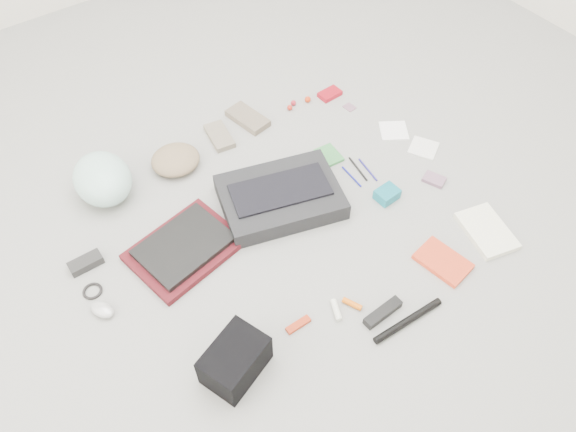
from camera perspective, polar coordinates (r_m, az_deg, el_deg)
ground_plane at (r=2.21m, az=0.00°, el=-0.81°), size 4.00×4.00×0.00m
messenger_bag at (r=2.25m, az=-0.78°, el=1.95°), size 0.55×0.46×0.08m
bag_flap at (r=2.22m, az=-0.79°, el=2.69°), size 0.42×0.28×0.01m
laptop_sleeve at (r=2.16m, az=-10.45°, el=-3.32°), size 0.44×0.36×0.03m
laptop at (r=2.14m, az=-10.54°, el=-2.94°), size 0.37×0.29×0.02m
bike_helmet at (r=2.37m, az=-18.33°, el=3.60°), size 0.25×0.30×0.17m
beanie at (r=2.44m, az=-11.36°, el=5.63°), size 0.23×0.23×0.07m
mitten_left at (r=2.55m, az=-6.98°, el=8.06°), size 0.12×0.19×0.03m
mitten_right at (r=2.62m, az=-4.11°, el=9.89°), size 0.14×0.22×0.03m
power_brick at (r=2.22m, az=-19.85°, el=-4.50°), size 0.12×0.06×0.03m
cable_coil at (r=2.15m, az=-19.25°, el=-7.21°), size 0.08×0.08×0.01m
mouse at (r=2.09m, az=-18.36°, el=-9.01°), size 0.09×0.11×0.04m
camera_bag at (r=1.85m, az=-5.40°, el=-14.41°), size 0.25×0.21×0.14m
multitool at (r=1.97m, az=1.05°, el=-10.98°), size 0.09×0.03×0.01m
toiletry_tube_white at (r=2.00m, az=4.92°, el=-9.49°), size 0.05×0.08×0.02m
toiletry_tube_orange at (r=2.01m, az=6.54°, el=-8.86°), size 0.05×0.07×0.02m
u_lock at (r=2.01m, az=9.61°, el=-9.64°), size 0.16×0.04×0.03m
bike_pump at (r=2.01m, az=12.09°, el=-10.35°), size 0.29×0.04×0.03m
book_red at (r=2.18m, az=15.46°, el=-4.48°), size 0.16×0.21×0.02m
book_white at (r=2.31m, az=19.53°, el=-1.44°), size 0.21×0.26×0.02m
notepad at (r=2.46m, az=4.18°, el=6.18°), size 0.10×0.12×0.01m
pen_blue at (r=2.39m, az=6.48°, el=4.01°), size 0.02×0.13×0.01m
pen_black at (r=2.42m, az=7.13°, el=4.77°), size 0.03×0.15×0.01m
pen_navy at (r=2.42m, az=8.12°, el=4.68°), size 0.03×0.14×0.01m
accordion_wallet at (r=2.32m, az=10.03°, el=2.19°), size 0.09×0.08×0.05m
card_deck at (r=2.43m, az=14.62°, el=3.61°), size 0.09×0.11×0.02m
napkin_top at (r=2.62m, az=10.69°, el=8.52°), size 0.17×0.17×0.01m
napkin_bottom at (r=2.56m, az=13.60°, el=6.75°), size 0.16×0.16×0.01m
lollipop_a at (r=2.68m, az=0.18°, el=10.95°), size 0.03×0.03×0.03m
lollipop_b at (r=2.70m, az=0.55°, el=11.42°), size 0.03×0.03×0.03m
lollipop_c at (r=2.72m, az=2.01°, el=11.76°), size 0.04×0.04×0.03m
altoids_tin at (r=2.76m, az=4.27°, el=12.27°), size 0.11×0.07×0.02m
stamp_sheet at (r=2.71m, az=6.26°, el=10.93°), size 0.05×0.06×0.00m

